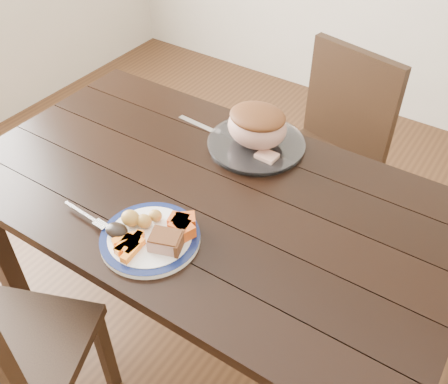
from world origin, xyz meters
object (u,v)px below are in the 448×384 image
Objects in this scene: chair_far at (329,146)px; serving_platter at (256,145)px; fork at (88,217)px; pork_slice at (166,241)px; dinner_plate at (150,239)px; carving_knife at (226,136)px; dining_table at (207,212)px; roast_joint at (257,127)px.

serving_platter is (-0.11, -0.45, 0.23)m from chair_far.
serving_platter is 0.64m from fork.
serving_platter is 0.56m from pork_slice.
dinner_plate is at bearing -91.80° from serving_platter.
dinner_plate is 0.55m from carving_knife.
chair_far is 5.22× the size of fork.
dinner_plate is 3.33× the size of pork_slice.
fork reaches higher than carving_knife.
dining_table is 4.80× the size of serving_platter.
fork is at bearing -167.85° from dinner_plate.
fork is (-0.26, -0.04, -0.02)m from pork_slice.
roast_joint reaches higher than dinner_plate.
dining_table is at bearing 101.37° from pork_slice.
chair_far is 0.56m from carving_knife.
serving_platter reaches higher than dining_table.
fork is at bearing -124.34° from dining_table.
carving_knife is at bearing 107.02° from pork_slice.
dinner_plate is 0.86× the size of serving_platter.
roast_joint is at bearing 88.43° from dining_table.
chair_far is at bearing 86.54° from pork_slice.
pork_slice reaches higher than dinner_plate.
carving_knife is at bearing -174.89° from roast_joint.
chair_far is at bearing 76.08° from fork.
serving_platter is 1.59× the size of roast_joint.
carving_knife reaches higher than dining_table.
roast_joint is 0.66× the size of carving_knife.
roast_joint is at bearing 94.73° from pork_slice.
pork_slice is 0.27m from fork.
carving_knife is (-0.17, 0.55, -0.03)m from pork_slice.
chair_far reaches higher than dinner_plate.
dining_table is at bearing -63.97° from carving_knife.
fork is at bearing 85.13° from chair_far.
dining_table is 18.67× the size of pork_slice.
carving_knife is at bearing 100.86° from dinner_plate.
fork is at bearing -171.85° from pork_slice.
fork is at bearing -95.48° from carving_knife.
pork_slice is at bearing 98.98° from chair_far.
fork reaches higher than serving_platter.
roast_joint is (-0.05, 0.56, 0.05)m from pork_slice.
carving_knife is (-0.12, -0.01, -0.08)m from roast_joint.
dinner_plate is at bearing -92.06° from dining_table.
dining_table is 0.34m from roast_joint.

